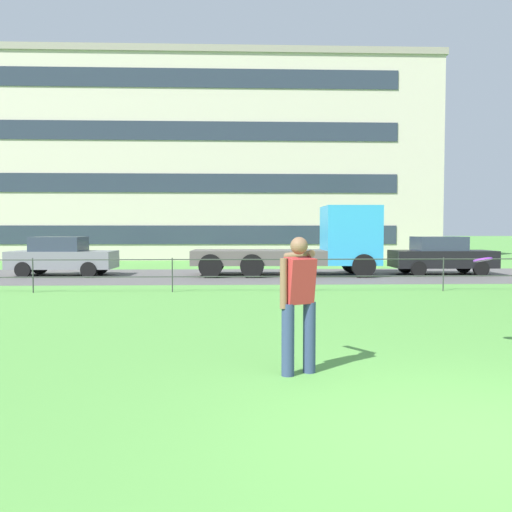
% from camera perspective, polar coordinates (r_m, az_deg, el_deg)
% --- Properties ---
extents(ground_plane, '(300.00, 300.00, 0.00)m').
position_cam_1_polar(ground_plane, '(5.33, 22.85, -17.36)').
color(ground_plane, '#569942').
extents(street_strip, '(80.00, 7.06, 0.01)m').
position_cam_1_polar(street_strip, '(21.41, 3.63, -2.07)').
color(street_strip, '#565454').
rests_on(street_strip, ground).
extents(park_fence, '(32.01, 0.04, 1.00)m').
position_cam_1_polar(park_fence, '(15.91, 5.62, -1.36)').
color(park_fence, '#333833').
rests_on(park_fence, ground).
extents(person_thrower, '(0.47, 0.87, 1.73)m').
position_cam_1_polar(person_thrower, '(6.80, 4.47, -4.66)').
color(person_thrower, navy).
rests_on(person_thrower, ground).
extents(frisbee, '(0.36, 0.36, 0.09)m').
position_cam_1_polar(frisbee, '(8.72, 22.82, -0.36)').
color(frisbee, purple).
extents(car_grey_far_right, '(4.05, 1.90, 1.54)m').
position_cam_1_polar(car_grey_far_right, '(22.55, -19.77, -0.01)').
color(car_grey_far_right, slate).
rests_on(car_grey_far_right, ground).
extents(flatbed_truck_center, '(7.34, 2.54, 2.75)m').
position_cam_1_polar(flatbed_truck_center, '(21.54, 6.03, 1.18)').
color(flatbed_truck_center, '#2D99D1').
rests_on(flatbed_truck_center, ground).
extents(car_black_far_left, '(4.01, 1.83, 1.54)m').
position_cam_1_polar(car_black_far_left, '(23.04, 18.95, 0.06)').
color(car_black_far_left, black).
rests_on(car_black_far_left, ground).
extents(apartment_building_background, '(35.81, 10.27, 12.52)m').
position_cam_1_polar(apartment_building_background, '(37.54, -10.51, 9.55)').
color(apartment_building_background, beige).
rests_on(apartment_building_background, ground).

